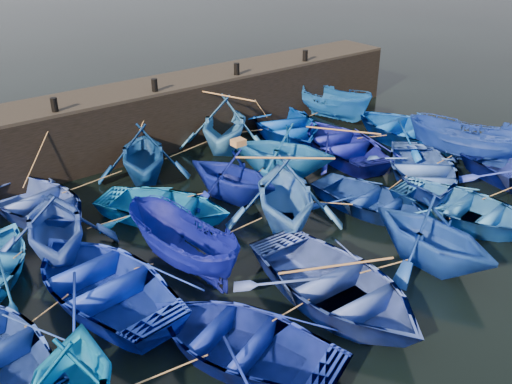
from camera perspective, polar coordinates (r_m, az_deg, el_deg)
ground at (r=17.01m, az=6.73°, el=-5.90°), size 120.00×120.00×0.00m
quay_wall at (r=24.24m, az=-10.85°, el=7.23°), size 26.00×2.50×2.50m
quay_top at (r=23.85m, az=-11.12°, el=10.20°), size 26.00×2.50×0.12m
bollard_1 at (r=21.49m, az=-19.52°, el=8.23°), size 0.24×0.24×0.50m
bollard_2 at (r=23.00m, az=-10.11°, el=10.49°), size 0.24×0.24×0.50m
bollard_3 at (r=25.06m, az=-1.94°, el=12.20°), size 0.24×0.24×0.50m
bollard_4 at (r=27.55m, az=4.94°, el=13.44°), size 0.24×0.24×0.50m
boat_1 at (r=19.87m, az=-21.19°, el=-0.94°), size 4.51×5.54×1.01m
boat_2 at (r=21.33m, az=-11.27°, el=3.89°), size 4.86×5.09×2.08m
boat_3 at (r=23.62m, az=-3.17°, el=6.89°), size 5.73×5.75×2.29m
boat_4 at (r=25.22m, az=2.85°, el=6.80°), size 5.51×6.46×1.13m
boat_5 at (r=27.38m, az=7.58°, el=8.82°), size 2.16×4.54×1.69m
boat_7 at (r=17.18m, az=-19.49°, el=-2.99°), size 4.46×4.82×2.09m
boat_8 at (r=18.55m, az=-9.18°, el=-1.48°), size 5.19×5.51×0.93m
boat_9 at (r=19.44m, az=-2.44°, el=1.85°), size 3.96×4.32×1.92m
boat_10 at (r=21.18m, az=2.62°, el=4.27°), size 5.04×5.23×2.11m
boat_11 at (r=23.38m, az=8.62°, el=4.81°), size 4.97×5.98×1.07m
boat_12 at (r=25.42m, az=14.99°, el=6.10°), size 4.30×5.80×1.16m
boat_14 at (r=15.20m, az=-15.13°, el=-8.58°), size 4.47×5.82×1.12m
boat_15 at (r=15.81m, az=-7.46°, el=-5.25°), size 2.11×4.33×1.61m
boat_16 at (r=17.74m, az=2.86°, el=-0.06°), size 5.53×5.69×2.28m
boat_17 at (r=19.21m, az=11.45°, el=-0.75°), size 3.61×4.63×0.88m
boat_18 at (r=21.62m, az=16.30°, el=2.12°), size 6.04×6.18×1.05m
boat_19 at (r=23.75m, az=20.32°, el=4.66°), size 3.70×4.81×1.76m
boat_21 at (r=13.07m, az=-1.48°, el=-14.51°), size 4.96×5.70×0.99m
boat_22 at (r=14.67m, az=7.97°, el=-9.22°), size 4.09×5.58×1.13m
boat_23 at (r=16.49m, az=17.25°, el=-3.98°), size 3.41×3.94×2.06m
boat_24 at (r=19.34m, az=20.31°, el=-1.56°), size 4.19×5.34×1.01m
wooden_crate at (r=19.19m, az=-1.78°, el=4.99°), size 0.43×0.37×0.22m
mooring_ropes at (r=20.04m, az=-3.04°, el=2.37°), size 17.55×11.89×2.10m
loose_oars at (r=19.32m, az=3.78°, el=4.13°), size 9.44×12.32×1.28m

